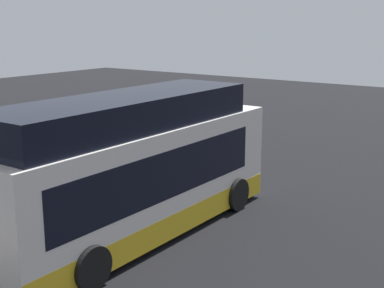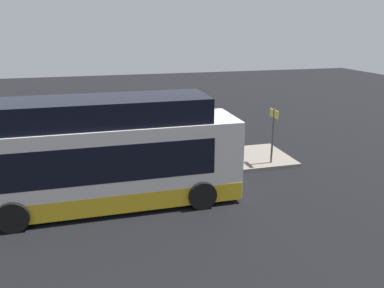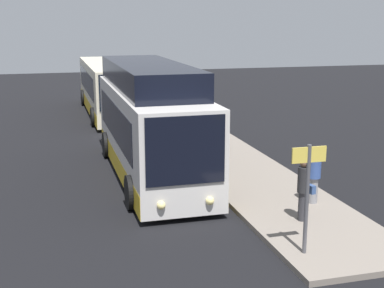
% 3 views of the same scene
% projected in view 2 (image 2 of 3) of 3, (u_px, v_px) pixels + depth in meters
% --- Properties ---
extents(ground, '(80.00, 80.00, 0.00)m').
position_uv_depth(ground, '(90.00, 205.00, 14.31)').
color(ground, black).
extents(platform, '(20.00, 3.40, 0.16)m').
position_uv_depth(platform, '(89.00, 172.00, 17.33)').
color(platform, slate).
rests_on(platform, ground).
extents(bus_lead, '(10.19, 2.87, 4.12)m').
position_uv_depth(bus_lead, '(102.00, 159.00, 13.86)').
color(bus_lead, silver).
rests_on(bus_lead, ground).
extents(passenger_boarding, '(0.41, 0.56, 1.82)m').
position_uv_depth(passenger_boarding, '(227.00, 140.00, 18.45)').
color(passenger_boarding, '#2D2D33').
rests_on(passenger_boarding, platform).
extents(passenger_waiting, '(0.50, 0.50, 1.69)m').
position_uv_depth(passenger_waiting, '(114.00, 159.00, 16.19)').
color(passenger_waiting, '#6B604C').
rests_on(passenger_waiting, platform).
extents(passenger_with_bags, '(0.49, 0.49, 1.76)m').
position_uv_depth(passenger_with_bags, '(197.00, 138.00, 19.06)').
color(passenger_with_bags, gray).
rests_on(passenger_with_bags, platform).
extents(suitcase, '(0.46, 0.25, 0.94)m').
position_uv_depth(suitcase, '(126.00, 171.00, 16.31)').
color(suitcase, '#334C7F').
rests_on(suitcase, platform).
extents(sign_post, '(0.10, 0.86, 2.69)m').
position_uv_depth(sign_post, '(273.00, 129.00, 17.85)').
color(sign_post, '#4C4C51').
rests_on(sign_post, platform).
extents(trash_bin, '(0.44, 0.44, 0.65)m').
position_uv_depth(trash_bin, '(81.00, 166.00, 16.97)').
color(trash_bin, '#3F3F44').
rests_on(trash_bin, platform).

